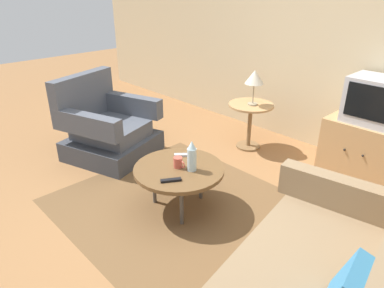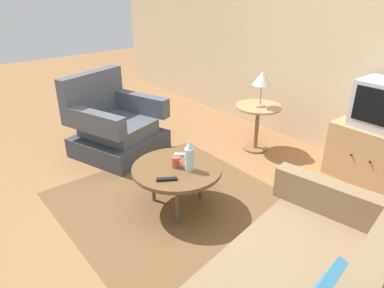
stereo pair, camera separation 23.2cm
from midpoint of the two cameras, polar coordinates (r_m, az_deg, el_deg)
ground_plane at (r=3.35m, az=-2.75°, el=-10.62°), size 16.00×16.00×0.00m
back_wall at (r=4.54m, az=19.42°, el=16.06°), size 9.00×0.12×2.70m
area_rug at (r=3.39m, az=-4.03°, el=-10.19°), size 2.16×1.96×0.00m
armchair at (r=4.38m, az=-15.17°, el=2.24°), size 1.15×1.15×0.97m
coffee_table at (r=3.18m, az=-4.24°, el=-4.37°), size 0.82×0.82×0.43m
side_table at (r=4.41m, az=8.02°, el=4.51°), size 0.56×0.56×0.58m
tv_stand at (r=4.19m, az=24.78°, el=-0.61°), size 0.80×0.52×0.60m
television at (r=4.02m, az=26.21°, el=6.41°), size 0.51×0.43×0.48m
table_lamp at (r=4.24m, az=8.63°, el=10.61°), size 0.23×0.23×0.43m
vase at (r=3.05m, az=-2.20°, el=-2.06°), size 0.08×0.08×0.28m
mug at (r=3.14m, az=-4.37°, el=-3.07°), size 0.13×0.08×0.10m
tv_remote_dark at (r=2.96m, az=-5.72°, el=-5.94°), size 0.13×0.17×0.02m
tv_remote_silver at (r=3.36m, az=-3.36°, el=-1.83°), size 0.16×0.16×0.02m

